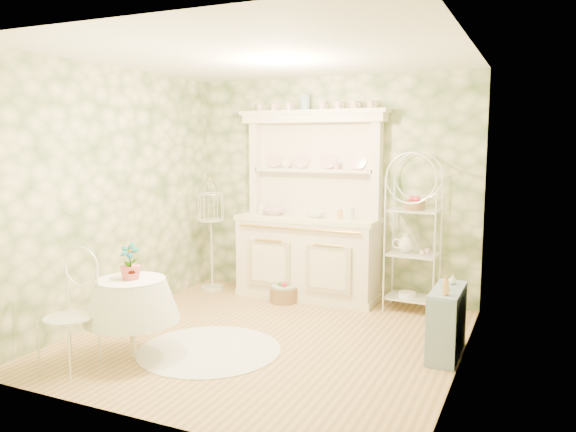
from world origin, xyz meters
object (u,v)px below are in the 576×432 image
at_px(round_table, 132,319).
at_px(floor_basket, 284,293).
at_px(cafe_chair, 68,315).
at_px(side_shelf, 447,322).
at_px(bakers_rack, 413,229).
at_px(birdcage_stand, 211,232).
at_px(kitchen_dresser, 308,205).

xyz_separation_m(round_table, floor_basket, (0.49, 2.14, -0.25)).
bearing_deg(round_table, cafe_chair, -125.01).
bearing_deg(cafe_chair, side_shelf, 24.48).
bearing_deg(bakers_rack, cafe_chair, -125.18).
distance_m(birdcage_stand, floor_basket, 1.30).
relative_size(round_table, floor_basket, 2.21).
bearing_deg(kitchen_dresser, side_shelf, -33.44).
bearing_deg(side_shelf, round_table, -147.15).
distance_m(kitchen_dresser, side_shelf, 2.38).
distance_m(cafe_chair, floor_basket, 2.72).
bearing_deg(birdcage_stand, kitchen_dresser, 6.07).
xyz_separation_m(round_table, birdcage_stand, (-0.61, 2.30, 0.40)).
bearing_deg(round_table, bakers_rack, 51.20).
bearing_deg(round_table, side_shelf, 25.48).
xyz_separation_m(kitchen_dresser, side_shelf, (1.86, -1.23, -0.84)).
bearing_deg(floor_basket, birdcage_stand, 171.66).
bearing_deg(floor_basket, bakers_rack, 11.48).
bearing_deg(side_shelf, birdcage_stand, 168.26).
distance_m(side_shelf, birdcage_stand, 3.36).
bearing_deg(kitchen_dresser, birdcage_stand, -173.93).
distance_m(cafe_chair, birdcage_stand, 2.77).
xyz_separation_m(bakers_rack, round_table, (-1.96, -2.43, -0.58)).
height_order(kitchen_dresser, birdcage_stand, kitchen_dresser).
relative_size(kitchen_dresser, bakers_rack, 1.22).
distance_m(bakers_rack, cafe_chair, 3.68).
bearing_deg(side_shelf, cafe_chair, -142.56).
bearing_deg(kitchen_dresser, floor_basket, -121.42).
distance_m(kitchen_dresser, birdcage_stand, 1.35).
bearing_deg(side_shelf, floor_basket, 162.91).
height_order(bakers_rack, floor_basket, bakers_rack).
relative_size(cafe_chair, floor_basket, 2.96).
relative_size(bakers_rack, cafe_chair, 1.99).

